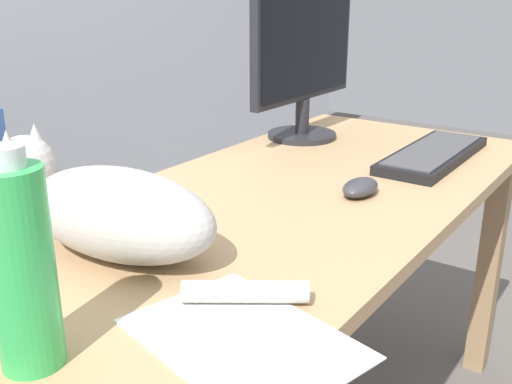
# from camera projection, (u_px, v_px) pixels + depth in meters

# --- Properties ---
(desk) EXTENTS (1.52, 0.68, 0.74)m
(desk) POSITION_uv_depth(u_px,v_px,m) (289.00, 238.00, 1.34)
(desk) COLOR tan
(desk) RESTS_ON ground_plane
(office_chair) EXTENTS (0.51, 0.49, 0.91)m
(office_chair) POSITION_uv_depth(u_px,v_px,m) (56.00, 276.00, 1.69)
(office_chair) COLOR black
(office_chair) RESTS_ON ground_plane
(monitor) EXTENTS (0.48, 0.20, 0.41)m
(monitor) POSITION_uv_depth(u_px,v_px,m) (304.00, 59.00, 1.69)
(monitor) COLOR #232328
(monitor) RESTS_ON desk
(keyboard) EXTENTS (0.44, 0.15, 0.03)m
(keyboard) POSITION_uv_depth(u_px,v_px,m) (433.00, 154.00, 1.55)
(keyboard) COLOR black
(keyboard) RESTS_ON desk
(cat) EXTENTS (0.22, 0.61, 0.20)m
(cat) POSITION_uv_depth(u_px,v_px,m) (109.00, 208.00, 0.99)
(cat) COLOR #B2ADA8
(cat) RESTS_ON desk
(computer_mouse) EXTENTS (0.11, 0.06, 0.04)m
(computer_mouse) POSITION_uv_depth(u_px,v_px,m) (360.00, 187.00, 1.28)
(computer_mouse) COLOR #333338
(computer_mouse) RESTS_ON desk
(paper_sheet) EXTENTS (0.28, 0.34, 0.00)m
(paper_sheet) POSITION_uv_depth(u_px,v_px,m) (243.00, 338.00, 0.77)
(paper_sheet) COLOR white
(paper_sheet) RESTS_ON desk
(water_bottle) EXTENTS (0.08, 0.08, 0.27)m
(water_bottle) POSITION_uv_depth(u_px,v_px,m) (22.00, 267.00, 0.68)
(water_bottle) COLOR green
(water_bottle) RESTS_ON desk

